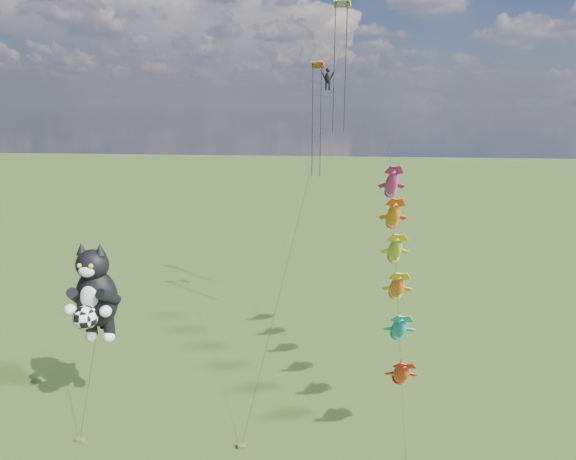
{
  "coord_description": "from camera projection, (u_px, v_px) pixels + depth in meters",
  "views": [
    {
      "loc": [
        12.57,
        -21.65,
        18.33
      ],
      "look_at": [
        9.45,
        10.89,
        9.66
      ],
      "focal_mm": 30.0,
      "sensor_mm": 36.0,
      "label": 1
    }
  ],
  "objects": [
    {
      "name": "parafoil_rig",
      "position": [
        327.0,
        82.0,
        34.61
      ],
      "size": [
        5.82,
        16.96,
        25.63
      ],
      "rotation": [
        0.0,
        0.0,
        -0.21
      ],
      "color": "brown",
      "rests_on": "ground"
    },
    {
      "name": "cat_kite_rig",
      "position": [
        95.0,
        293.0,
        27.51
      ],
      "size": [
        2.73,
        4.22,
        10.73
      ],
      "rotation": [
        0.0,
        0.0,
        -0.09
      ],
      "color": "brown",
      "rests_on": "ground"
    },
    {
      "name": "fish_windsock_rig",
      "position": [
        396.0,
        268.0,
        28.58
      ],
      "size": [
        0.82,
        15.97,
        15.65
      ],
      "rotation": [
        0.0,
        0.0,
        0.32
      ],
      "color": "brown",
      "rests_on": "ground"
    },
    {
      "name": "ground",
      "position": [
        100.0,
        444.0,
        26.69
      ],
      "size": [
        300.0,
        300.0,
        0.0
      ],
      "primitive_type": "plane",
      "color": "#20390E"
    }
  ]
}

